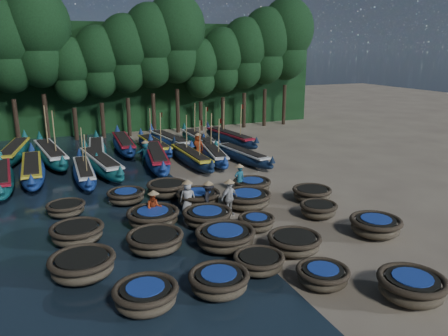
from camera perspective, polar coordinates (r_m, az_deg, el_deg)
name	(u,v)px	position (r m, az deg, el deg)	size (l,w,h in m)	color
ground	(206,208)	(22.09, -2.32, -5.23)	(120.00, 120.00, 0.00)	gray
foliage_wall	(119,78)	(43.55, -13.60, 11.38)	(40.00, 3.00, 10.00)	black
coracle_3	(323,275)	(15.54, 12.76, -13.53)	(1.92, 1.92, 0.65)	brown
coracle_4	(411,287)	(15.54, 23.28, -14.03)	(2.19, 2.19, 0.84)	brown
coracle_5	(146,296)	(14.16, -10.19, -16.11)	(2.32, 2.32, 0.79)	brown
coracle_6	(219,281)	(14.72, -0.66, -14.60)	(2.28, 2.28, 0.75)	brown
coracle_7	(259,262)	(16.07, 4.58, -12.14)	(2.20, 2.20, 0.66)	brown
coracle_8	(294,243)	(17.57, 9.17, -9.60)	(2.55, 2.55, 0.74)	brown
coracle_9	(375,226)	(19.87, 19.18, -7.13)	(2.23, 2.23, 0.80)	brown
coracle_10	(82,265)	(16.34, -18.00, -12.00)	(2.62, 2.62, 0.84)	brown
coracle_11	(155,241)	(17.67, -8.97, -9.38)	(2.50, 2.50, 0.77)	brown
coracle_12	(225,237)	(17.68, 0.16, -9.06)	(2.98, 2.98, 0.81)	brown
coracle_13	(256,222)	(19.40, 4.25, -7.08)	(1.65, 1.65, 0.65)	brown
coracle_14	(318,209)	(21.21, 12.23, -5.30)	(1.78, 1.78, 0.72)	brown
coracle_15	(77,233)	(19.13, -18.62, -8.03)	(2.21, 2.21, 0.77)	brown
coracle_16	(153,217)	(19.96, -9.25, -6.35)	(2.50, 2.50, 0.79)	brown
coracle_17	(207,217)	(19.86, -2.20, -6.36)	(2.43, 2.43, 0.74)	brown
coracle_18	(247,199)	(22.00, 3.00, -4.05)	(2.92, 2.92, 0.80)	brown
coracle_19	(312,194)	(23.33, 11.40, -3.30)	(2.30, 2.30, 0.73)	brown
coracle_20	(66,208)	(22.31, -19.94, -4.98)	(1.84, 1.84, 0.64)	brown
coracle_21	(126,196)	(23.14, -12.65, -3.58)	(1.97, 1.97, 0.69)	brown
coracle_22	(167,189)	(23.67, -7.46, -2.69)	(2.30, 2.30, 0.83)	brown
coracle_23	(198,198)	(22.12, -3.40, -3.90)	(2.61, 2.61, 0.83)	brown
coracle_24	(252,185)	(24.28, 3.68, -2.25)	(2.12, 2.12, 0.74)	brown
long_boat_1	(1,178)	(28.27, -27.10, -1.14)	(1.87, 8.17, 1.44)	#0F5751
long_boat_2	(32,170)	(29.20, -23.76, -0.20)	(1.51, 8.52, 1.50)	navy
long_boat_3	(84,173)	(27.75, -17.81, -0.56)	(1.40, 7.25, 3.08)	navy
long_boat_4	(101,163)	(29.25, -15.80, 0.59)	(2.66, 8.61, 1.53)	#0F5751
long_boat_5	(156,158)	(29.94, -8.83, 1.34)	(2.75, 8.61, 1.53)	navy
long_boat_6	(191,158)	(29.96, -4.31, 1.38)	(1.55, 7.76, 3.30)	#10223B
long_boat_7	(213,154)	(30.92, -1.42, 1.85)	(2.56, 7.55, 3.25)	navy
long_boat_8	(243,156)	(30.59, 2.46, 1.64)	(2.19, 7.24, 1.28)	#10223B
long_boat_10	(15,152)	(34.60, -25.69, 1.88)	(2.80, 8.47, 1.51)	#0F5751
long_boat_11	(50,154)	(32.73, -21.72, 1.68)	(2.81, 9.02, 3.87)	#0F5751
long_boat_12	(97,151)	(33.05, -16.29, 2.17)	(2.35, 8.06, 1.43)	#0F5751
long_boat_13	(124,144)	(34.83, -12.98, 3.07)	(1.86, 8.23, 1.45)	navy
long_boat_14	(154,146)	(33.87, -9.10, 2.87)	(1.79, 7.65, 3.26)	navy
long_boat_15	(170,141)	(35.27, -7.11, 3.50)	(2.53, 8.16, 1.45)	navy
long_boat_16	(199,140)	(35.48, -3.34, 3.65)	(1.42, 8.02, 3.41)	#0F5751
long_boat_17	(230,138)	(36.30, 0.77, 3.97)	(2.46, 8.12, 3.48)	#10223B
fisherman_0	(188,196)	(21.26, -4.76, -3.66)	(0.91, 0.76, 1.78)	silver
fisherman_1	(239,178)	(23.89, 2.02, -1.29)	(0.61, 0.52, 1.82)	#185365
fisherman_2	(154,207)	(20.19, -9.14, -5.01)	(0.83, 0.70, 1.70)	#B23B17
fisherman_3	(208,197)	(21.18, -2.05, -3.81)	(0.96, 1.14, 1.74)	black
fisherman_4	(229,197)	(20.87, 0.70, -3.81)	(1.08, 0.73, 1.90)	silver
fisherman_5	(145,152)	(30.58, -10.22, 2.04)	(1.46, 0.52, 1.77)	#185365
fisherman_6	(198,145)	(31.84, -3.40, 2.99)	(0.99, 1.01, 1.95)	#B23B17
tree_3	(7,45)	(39.40, -26.53, 14.21)	(4.92, 4.92, 11.60)	black
tree_4	(37,36)	(39.37, -23.20, 15.56)	(5.34, 5.34, 12.58)	black
tree_5	(71,70)	(39.49, -19.39, 11.98)	(3.68, 3.68, 8.68)	black
tree_6	(98,61)	(39.69, -16.09, 13.24)	(4.09, 4.09, 9.65)	black
tree_7	(125,53)	(40.03, -12.80, 14.44)	(4.51, 4.51, 10.63)	black
tree_8	(151,45)	(40.51, -9.54, 15.56)	(4.92, 4.92, 11.60)	black
tree_9	(176,37)	(41.13, -6.34, 16.62)	(5.34, 5.34, 12.58)	black
tree_10	(200,68)	(41.89, -3.13, 12.97)	(3.68, 3.68, 8.68)	black
tree_11	(223,60)	(42.70, -0.16, 13.94)	(4.09, 4.09, 9.65)	black
tree_12	(245,52)	(43.63, 2.72, 14.85)	(4.51, 4.51, 10.63)	black
tree_13	(266,45)	(44.66, 5.50, 15.68)	(4.92, 4.92, 11.60)	black
tree_14	(287,38)	(45.80, 8.17, 16.44)	(5.34, 5.34, 12.58)	black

